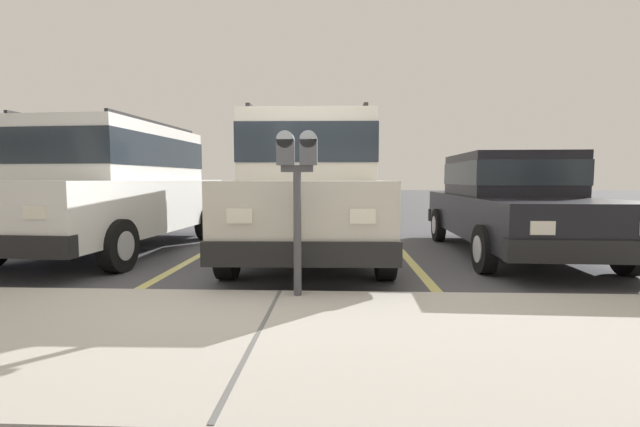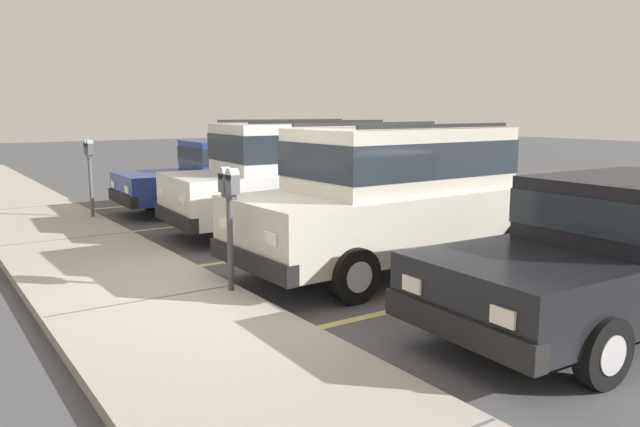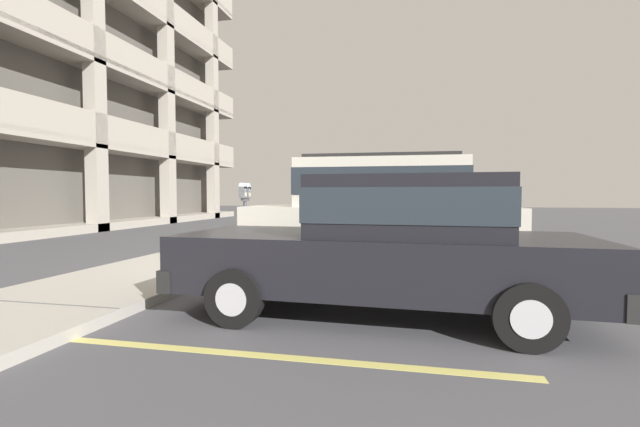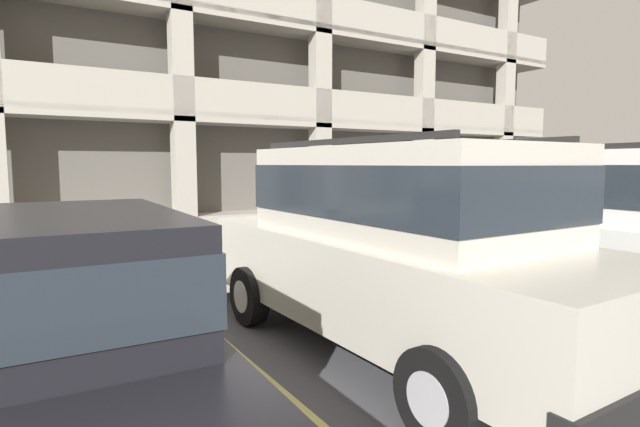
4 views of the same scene
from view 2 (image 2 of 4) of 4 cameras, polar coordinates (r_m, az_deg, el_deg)
The scene contains 9 objects.
ground_plane at distance 7.80m, azimuth -6.32°, elevation -7.45°, with size 80.00×80.00×0.10m.
sidewalk at distance 7.29m, azimuth -15.52°, elevation -8.06°, with size 40.00×2.20×0.12m.
parking_stall_lines at distance 9.75m, azimuth -3.25°, elevation -3.65°, with size 12.49×4.80×0.01m.
silver_suv at distance 8.69m, azimuth 7.16°, elevation 1.96°, with size 2.09×4.82×2.03m.
red_sedan at distance 7.07m, azimuth 25.80°, elevation -2.85°, with size 1.94×4.53×1.54m.
dark_hatchback at distance 11.38m, azimuth -1.90°, elevation 3.79°, with size 2.24×4.89×2.03m.
blue_coupe at distance 14.12m, azimuth -8.70°, elevation 3.70°, with size 1.94×4.53×1.54m.
parking_meter_near at distance 7.23m, azimuth -8.31°, elevation 1.28°, with size 0.35×0.12×1.44m.
parking_meter_far at distance 13.04m, azimuth -20.34°, elevation 4.65°, with size 0.35×0.12×1.52m.
Camera 2 is at (-6.63, 3.43, 2.21)m, focal length 35.00 mm.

